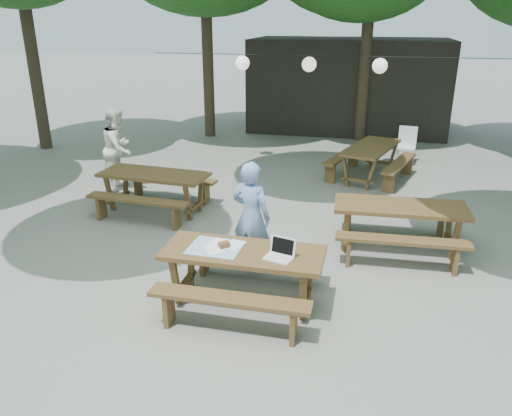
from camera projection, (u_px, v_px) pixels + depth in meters
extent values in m
plane|color=slate|center=(261.00, 282.00, 6.93)|extent=(80.00, 80.00, 0.00)
cube|color=black|center=(348.00, 85.00, 15.86)|extent=(6.00, 3.00, 2.80)
cube|color=#4F391B|center=(243.00, 253.00, 6.17)|extent=(2.00, 0.80, 0.06)
cube|color=#4F391B|center=(229.00, 299.00, 5.68)|extent=(1.90, 0.28, 0.05)
cube|color=#4F391B|center=(255.00, 250.00, 6.86)|extent=(1.90, 0.28, 0.05)
cube|color=#4F391B|center=(243.00, 279.00, 6.31)|extent=(1.70, 0.70, 0.69)
cube|color=#4F391B|center=(154.00, 174.00, 9.20)|extent=(2.06, 0.95, 0.06)
cube|color=#4F391B|center=(137.00, 200.00, 8.72)|extent=(1.92, 0.43, 0.05)
cube|color=#4F391B|center=(171.00, 178.00, 9.88)|extent=(1.92, 0.43, 0.05)
cube|color=#4F391B|center=(155.00, 194.00, 9.34)|extent=(1.75, 0.83, 0.69)
cube|color=#4F391B|center=(401.00, 207.00, 7.65)|extent=(2.03, 0.89, 0.06)
cube|color=#4F391B|center=(402.00, 240.00, 7.15)|extent=(1.91, 0.37, 0.05)
cube|color=#4F391B|center=(396.00, 208.00, 8.34)|extent=(1.91, 0.37, 0.05)
cube|color=#4F391B|center=(398.00, 229.00, 7.78)|extent=(1.73, 0.78, 0.69)
cube|color=#4F391B|center=(371.00, 147.00, 11.08)|extent=(1.35, 2.15, 0.06)
cube|color=#4F391B|center=(399.00, 163.00, 10.88)|extent=(0.82, 1.90, 0.05)
cube|color=#4F391B|center=(343.00, 155.00, 11.48)|extent=(0.82, 1.90, 0.05)
cube|color=#4F391B|center=(370.00, 164.00, 11.22)|extent=(1.16, 1.83, 0.69)
imported|color=#7599D5|center=(251.00, 216.00, 7.06)|extent=(0.67, 0.53, 1.61)
imported|color=white|center=(119.00, 149.00, 10.39)|extent=(0.71, 0.89, 1.73)
cube|color=white|center=(406.00, 148.00, 12.34)|extent=(0.49, 0.49, 0.04)
cube|color=white|center=(408.00, 136.00, 12.42)|extent=(0.44, 0.09, 0.48)
cube|color=white|center=(405.00, 156.00, 12.41)|extent=(0.47, 0.47, 0.38)
cube|color=white|center=(279.00, 258.00, 5.95)|extent=(0.38, 0.31, 0.02)
cube|color=white|center=(283.00, 246.00, 6.00)|extent=(0.33, 0.15, 0.23)
cube|color=black|center=(283.00, 246.00, 5.99)|extent=(0.28, 0.12, 0.19)
cube|color=teal|center=(215.00, 247.00, 6.24)|extent=(0.67, 0.58, 0.01)
cube|color=white|center=(214.00, 249.00, 6.19)|extent=(0.33, 0.36, 0.00)
cube|color=white|center=(234.00, 245.00, 6.29)|extent=(0.28, 0.34, 0.00)
cube|color=white|center=(217.00, 243.00, 6.33)|extent=(0.27, 0.33, 0.00)
cube|color=brown|center=(224.00, 245.00, 6.22)|extent=(0.16, 0.15, 0.06)
cylinder|color=black|center=(340.00, 56.00, 11.34)|extent=(9.00, 0.02, 0.02)
sphere|color=white|center=(242.00, 63.00, 11.90)|extent=(0.34, 0.34, 0.34)
sphere|color=white|center=(309.00, 64.00, 11.56)|extent=(0.34, 0.34, 0.34)
sphere|color=white|center=(380.00, 66.00, 11.22)|extent=(0.34, 0.34, 0.34)
cylinder|color=#2D2319|center=(32.00, 51.00, 13.04)|extent=(0.32, 0.32, 5.17)
cylinder|color=#2D2319|center=(207.00, 47.00, 14.45)|extent=(0.32, 0.32, 5.21)
cylinder|color=#2D2319|center=(366.00, 49.00, 13.96)|extent=(0.32, 0.32, 5.14)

